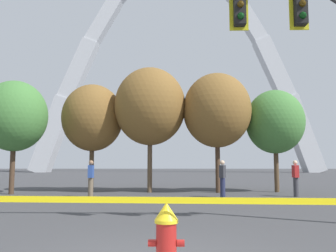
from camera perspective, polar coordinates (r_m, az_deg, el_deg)
name	(u,v)px	position (r m, az deg, el deg)	size (l,w,h in m)	color
fire_hydrant	(166,239)	(4.84, -0.27, -17.25)	(0.46, 0.48, 0.99)	#5E0F0D
caution_tape_barrier	(199,222)	(4.62, 4.83, -14.66)	(5.19, 0.31, 1.05)	#232326
monument_arch	(176,72)	(68.69, 1.20, 8.38)	(53.09, 3.21, 42.08)	silver
tree_far_left	(15,116)	(19.31, -22.81, 1.43)	(3.14, 3.14, 5.49)	#473323
tree_left_mid	(93,118)	(19.98, -11.68, 1.25)	(3.25, 3.25, 5.69)	brown
tree_center_left	(150,106)	(19.05, -2.81, 3.06)	(3.69, 3.69, 6.45)	brown
tree_center_right	(217,110)	(18.95, 7.65, 2.43)	(3.49, 3.49, 6.10)	#473323
tree_right_mid	(275,122)	(19.98, 16.34, 0.62)	(3.04, 3.04, 5.32)	brown
pedestrian_walking_left	(223,178)	(16.01, 8.51, -8.08)	(0.33, 0.39, 1.59)	#232847
pedestrian_standing_center	(296,178)	(17.19, 19.28, -7.66)	(0.23, 0.36, 1.59)	#38383D
pedestrian_walking_right	(91,178)	(16.28, -11.95, -7.98)	(0.22, 0.34, 1.59)	brown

